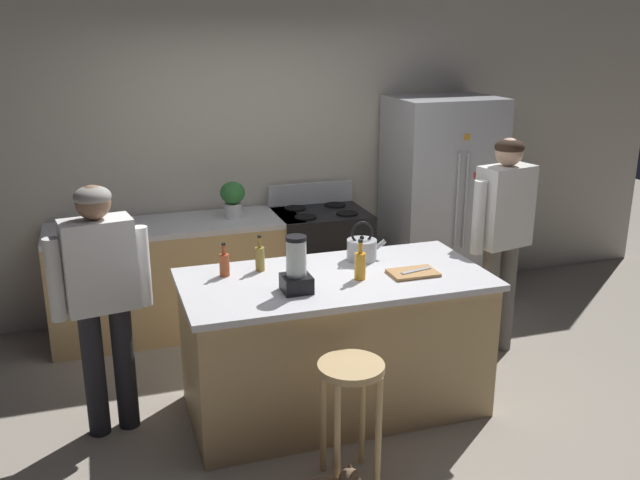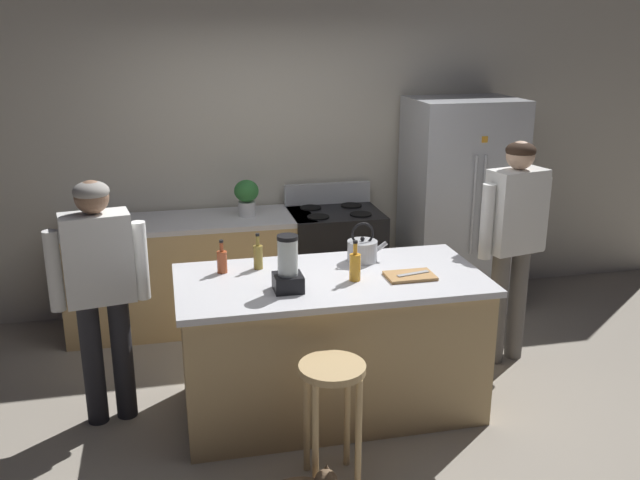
{
  "view_description": "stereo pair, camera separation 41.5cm",
  "coord_description": "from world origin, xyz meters",
  "px_view_note": "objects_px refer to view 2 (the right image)",
  "views": [
    {
      "loc": [
        -1.37,
        -3.86,
        2.44
      ],
      "look_at": [
        0.0,
        0.3,
        1.07
      ],
      "focal_mm": 39.18,
      "sensor_mm": 36.0,
      "label": 1
    },
    {
      "loc": [
        -0.97,
        -3.97,
        2.44
      ],
      "look_at": [
        0.0,
        0.3,
        1.07
      ],
      "focal_mm": 39.18,
      "sensor_mm": 36.0,
      "label": 2
    }
  ],
  "objects_px": {
    "blender_appliance": "(288,268)",
    "chef_knife": "(413,274)",
    "kitchen_island": "(330,343)",
    "person_by_sink_right": "(514,232)",
    "potted_plant": "(247,195)",
    "bottle_soda": "(355,266)",
    "person_by_island_left": "(100,280)",
    "tea_kettle": "(363,250)",
    "bottle_vinegar": "(258,256)",
    "stove_range": "(335,262)",
    "cutting_board": "(410,276)",
    "bar_stool": "(332,392)",
    "refrigerator": "(459,205)",
    "bottle_cooking_sauce": "(222,261)"
  },
  "relations": [
    {
      "from": "potted_plant",
      "to": "person_by_island_left",
      "type": "bearing_deg",
      "value": -127.75
    },
    {
      "from": "refrigerator",
      "to": "bottle_vinegar",
      "type": "height_order",
      "value": "refrigerator"
    },
    {
      "from": "refrigerator",
      "to": "person_by_sink_right",
      "type": "bearing_deg",
      "value": -93.64
    },
    {
      "from": "stove_range",
      "to": "bottle_soda",
      "type": "bearing_deg",
      "value": -99.71
    },
    {
      "from": "kitchen_island",
      "to": "tea_kettle",
      "type": "bearing_deg",
      "value": 41.75
    },
    {
      "from": "potted_plant",
      "to": "blender_appliance",
      "type": "distance_m",
      "value": 1.72
    },
    {
      "from": "kitchen_island",
      "to": "bar_stool",
      "type": "bearing_deg",
      "value": -102.89
    },
    {
      "from": "person_by_sink_right",
      "to": "bottle_soda",
      "type": "height_order",
      "value": "person_by_sink_right"
    },
    {
      "from": "potted_plant",
      "to": "chef_knife",
      "type": "relative_size",
      "value": 1.36
    },
    {
      "from": "bar_stool",
      "to": "bottle_cooking_sauce",
      "type": "height_order",
      "value": "bottle_cooking_sauce"
    },
    {
      "from": "potted_plant",
      "to": "bottle_cooking_sauce",
      "type": "distance_m",
      "value": 1.36
    },
    {
      "from": "potted_plant",
      "to": "cutting_board",
      "type": "relative_size",
      "value": 1.0
    },
    {
      "from": "person_by_island_left",
      "to": "tea_kettle",
      "type": "xyz_separation_m",
      "value": [
        1.67,
        0.07,
        0.05
      ]
    },
    {
      "from": "person_by_sink_right",
      "to": "person_by_island_left",
      "type": "bearing_deg",
      "value": -175.74
    },
    {
      "from": "bar_stool",
      "to": "cutting_board",
      "type": "bearing_deg",
      "value": 44.12
    },
    {
      "from": "kitchen_island",
      "to": "person_by_sink_right",
      "type": "bearing_deg",
      "value": 15.01
    },
    {
      "from": "potted_plant",
      "to": "bottle_soda",
      "type": "distance_m",
      "value": 1.71
    },
    {
      "from": "bottle_soda",
      "to": "cutting_board",
      "type": "height_order",
      "value": "bottle_soda"
    },
    {
      "from": "refrigerator",
      "to": "potted_plant",
      "type": "relative_size",
      "value": 6.11
    },
    {
      "from": "bottle_vinegar",
      "to": "blender_appliance",
      "type": "bearing_deg",
      "value": -74.29
    },
    {
      "from": "bottle_soda",
      "to": "chef_knife",
      "type": "height_order",
      "value": "bottle_soda"
    },
    {
      "from": "cutting_board",
      "to": "chef_knife",
      "type": "xyz_separation_m",
      "value": [
        0.02,
        0.0,
        0.01
      ]
    },
    {
      "from": "tea_kettle",
      "to": "chef_knife",
      "type": "bearing_deg",
      "value": -58.55
    },
    {
      "from": "kitchen_island",
      "to": "bottle_soda",
      "type": "bearing_deg",
      "value": -34.8
    },
    {
      "from": "stove_range",
      "to": "chef_knife",
      "type": "height_order",
      "value": "stove_range"
    },
    {
      "from": "blender_appliance",
      "to": "bottle_cooking_sauce",
      "type": "relative_size",
      "value": 1.58
    },
    {
      "from": "blender_appliance",
      "to": "potted_plant",
      "type": "bearing_deg",
      "value": 91.01
    },
    {
      "from": "refrigerator",
      "to": "person_by_island_left",
      "type": "relative_size",
      "value": 1.17
    },
    {
      "from": "person_by_island_left",
      "to": "bottle_cooking_sauce",
      "type": "xyz_separation_m",
      "value": [
        0.74,
        0.06,
        0.05
      ]
    },
    {
      "from": "bottle_soda",
      "to": "person_by_island_left",
      "type": "bearing_deg",
      "value": 170.06
    },
    {
      "from": "blender_appliance",
      "to": "chef_knife",
      "type": "distance_m",
      "value": 0.81
    },
    {
      "from": "potted_plant",
      "to": "blender_appliance",
      "type": "bearing_deg",
      "value": -88.99
    },
    {
      "from": "refrigerator",
      "to": "bottle_soda",
      "type": "bearing_deg",
      "value": -131.02
    },
    {
      "from": "person_by_sink_right",
      "to": "blender_appliance",
      "type": "height_order",
      "value": "person_by_sink_right"
    },
    {
      "from": "bottle_vinegar",
      "to": "tea_kettle",
      "type": "xyz_separation_m",
      "value": [
        0.7,
        -0.01,
        -0.01
      ]
    },
    {
      "from": "bottle_cooking_sauce",
      "to": "bar_stool",
      "type": "bearing_deg",
      "value": -63.97
    },
    {
      "from": "refrigerator",
      "to": "blender_appliance",
      "type": "xyz_separation_m",
      "value": [
        -1.82,
        -1.67,
        0.14
      ]
    },
    {
      "from": "refrigerator",
      "to": "tea_kettle",
      "type": "distance_m",
      "value": 1.76
    },
    {
      "from": "chef_knife",
      "to": "kitchen_island",
      "type": "bearing_deg",
      "value": 154.69
    },
    {
      "from": "person_by_island_left",
      "to": "bottle_soda",
      "type": "distance_m",
      "value": 1.55
    },
    {
      "from": "kitchen_island",
      "to": "bottle_cooking_sauce",
      "type": "height_order",
      "value": "bottle_cooking_sauce"
    },
    {
      "from": "stove_range",
      "to": "bottle_vinegar",
      "type": "height_order",
      "value": "bottle_vinegar"
    },
    {
      "from": "cutting_board",
      "to": "refrigerator",
      "type": "bearing_deg",
      "value": 57.39
    },
    {
      "from": "cutting_board",
      "to": "bottle_soda",
      "type": "bearing_deg",
      "value": 175.65
    },
    {
      "from": "stove_range",
      "to": "chef_knife",
      "type": "xyz_separation_m",
      "value": [
        0.09,
        -1.64,
        0.47
      ]
    },
    {
      "from": "bottle_soda",
      "to": "bottle_vinegar",
      "type": "distance_m",
      "value": 0.65
    },
    {
      "from": "kitchen_island",
      "to": "bar_stool",
      "type": "relative_size",
      "value": 2.72
    },
    {
      "from": "person_by_sink_right",
      "to": "potted_plant",
      "type": "bearing_deg",
      "value": 146.77
    },
    {
      "from": "bottle_soda",
      "to": "refrigerator",
      "type": "bearing_deg",
      "value": 48.98
    },
    {
      "from": "refrigerator",
      "to": "bottle_soda",
      "type": "xyz_separation_m",
      "value": [
        -1.38,
        -1.59,
        0.09
      ]
    }
  ]
}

